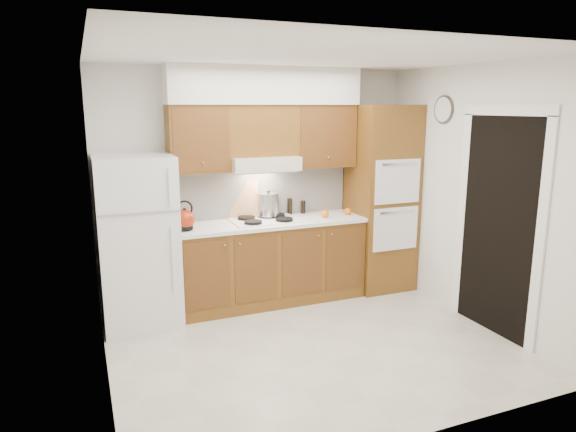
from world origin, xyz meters
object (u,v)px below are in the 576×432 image
(oven_cabinet, at_px, (381,198))
(stock_pot, at_px, (268,205))
(fridge, at_px, (138,242))
(kettle, at_px, (185,219))

(oven_cabinet, bearing_deg, stock_pot, 172.75)
(fridge, distance_m, kettle, 0.51)
(oven_cabinet, bearing_deg, fridge, -179.30)
(fridge, xyz_separation_m, kettle, (0.47, -0.03, 0.19))
(kettle, height_order, stock_pot, stock_pot)
(fridge, bearing_deg, oven_cabinet, 0.70)
(oven_cabinet, relative_size, kettle, 10.77)
(fridge, relative_size, oven_cabinet, 0.78)
(kettle, relative_size, stock_pot, 0.83)
(oven_cabinet, bearing_deg, kettle, -178.51)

